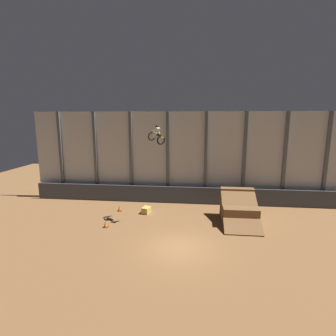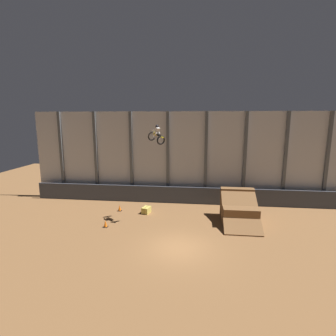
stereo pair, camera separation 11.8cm
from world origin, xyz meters
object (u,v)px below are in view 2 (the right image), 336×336
at_px(rider_bike_solo, 157,135).
at_px(traffic_cone_near_ramp, 120,208).
at_px(dirt_ramp, 239,210).
at_px(traffic_cone_arena_edge, 105,224).
at_px(hay_bale_trackside, 146,210).

distance_m(rider_bike_solo, traffic_cone_near_ramp, 8.05).
distance_m(dirt_ramp, traffic_cone_near_ramp, 10.67).
height_order(dirt_ramp, traffic_cone_near_ramp, dirt_ramp).
height_order(traffic_cone_arena_edge, hay_bale_trackside, traffic_cone_arena_edge).
relative_size(dirt_ramp, traffic_cone_near_ramp, 7.78).
bearing_deg(hay_bale_trackside, traffic_cone_arena_edge, -126.62).
xyz_separation_m(traffic_cone_arena_edge, hay_bale_trackside, (2.58, 3.47, -0.00)).
bearing_deg(traffic_cone_near_ramp, dirt_ramp, -5.82).
height_order(rider_bike_solo, traffic_cone_near_ramp, rider_bike_solo).
distance_m(rider_bike_solo, hay_bale_trackside, 7.14).
relative_size(traffic_cone_arena_edge, hay_bale_trackside, 0.57).
height_order(dirt_ramp, rider_bike_solo, rider_bike_solo).
xyz_separation_m(traffic_cone_near_ramp, hay_bale_trackside, (2.57, -0.26, -0.00)).
height_order(dirt_ramp, traffic_cone_arena_edge, dirt_ramp).
height_order(dirt_ramp, hay_bale_trackside, dirt_ramp).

